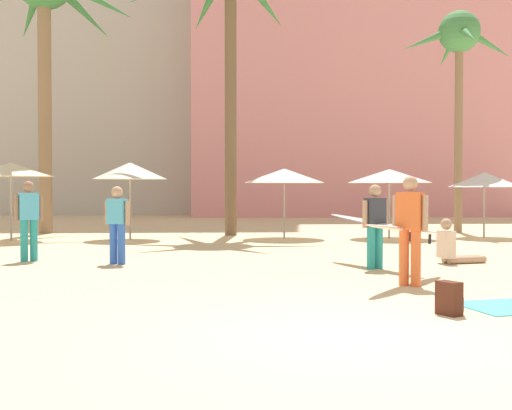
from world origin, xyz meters
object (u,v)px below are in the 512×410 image
cafe_umbrella_4 (484,180)px  backpack (450,299)px  cafe_umbrella_1 (130,171)px  person_far_right (453,248)px  cafe_umbrella_0 (389,176)px  cafe_umbrella_2 (284,176)px  cafe_umbrella_3 (11,169)px  person_mid_left (29,217)px  person_far_left (373,223)px  person_near_right (117,222)px  palm_tree_center (459,47)px  person_near_left (408,227)px  palm_tree_far_left (44,2)px

cafe_umbrella_4 → backpack: 13.92m
cafe_umbrella_1 → person_far_right: cafe_umbrella_1 is taller
cafe_umbrella_0 → cafe_umbrella_2: (-3.34, 0.17, 0.01)m
cafe_umbrella_1 → cafe_umbrella_3: (-3.52, -0.35, 0.03)m
cafe_umbrella_0 → cafe_umbrella_3: bearing=-178.0°
cafe_umbrella_3 → person_mid_left: bearing=-69.1°
person_far_left → backpack: bearing=151.0°
cafe_umbrella_2 → person_near_right: 8.16m
cafe_umbrella_2 → cafe_umbrella_4: (6.47, -0.08, -0.12)m
cafe_umbrella_1 → person_mid_left: bearing=-102.5°
palm_tree_center → person_near_right: size_ratio=4.89×
person_near_left → person_near_right: 6.13m
cafe_umbrella_3 → cafe_umbrella_4: (14.82, 0.49, -0.29)m
cafe_umbrella_1 → cafe_umbrella_4: size_ratio=1.06×
cafe_umbrella_2 → cafe_umbrella_4: cafe_umbrella_2 is taller
cafe_umbrella_3 → palm_tree_center: bearing=11.4°
cafe_umbrella_3 → cafe_umbrella_4: 14.83m
cafe_umbrella_2 → person_far_left: cafe_umbrella_2 is taller
person_near_left → person_far_right: person_near_left is taller
person_near_right → backpack: bearing=66.8°
cafe_umbrella_0 → cafe_umbrella_4: size_ratio=1.17×
person_mid_left → cafe_umbrella_2: bearing=109.9°
cafe_umbrella_3 → person_far_right: (11.22, -6.63, -1.83)m
palm_tree_center → cafe_umbrella_0: 6.24m
palm_tree_center → cafe_umbrella_1: 12.52m
person_far_left → palm_tree_far_left: bearing=13.9°
backpack → person_far_right: size_ratio=0.41×
cafe_umbrella_4 → person_mid_left: 14.12m
person_far_right → cafe_umbrella_4: bearing=49.9°
backpack → cafe_umbrella_0: bearing=49.4°
cafe_umbrella_3 → person_far_left: (9.35, -7.34, -1.25)m
palm_tree_far_left → cafe_umbrella_4: size_ratio=4.39×
backpack → person_far_right: person_far_right is taller
palm_tree_far_left → person_far_right: palm_tree_far_left is taller
cafe_umbrella_2 → backpack: size_ratio=6.04×
cafe_umbrella_0 → person_far_left: size_ratio=0.90×
cafe_umbrella_1 → person_far_right: 10.55m
backpack → person_near_left: (0.21, 2.53, 0.74)m
palm_tree_far_left → person_near_left: bearing=-54.4°
cafe_umbrella_1 → person_near_left: (5.86, -9.94, -1.18)m
person_mid_left → cafe_umbrella_3: bearing=175.2°
cafe_umbrella_1 → person_near_right: cafe_umbrella_1 is taller
palm_tree_far_left → cafe_umbrella_3: 6.81m
cafe_umbrella_0 → person_mid_left: 11.37m
person_near_left → person_mid_left: 8.17m
cafe_umbrella_1 → cafe_umbrella_2: size_ratio=0.94×
cafe_umbrella_3 → person_near_left: size_ratio=1.06×
cafe_umbrella_2 → cafe_umbrella_4: size_ratio=1.12×
cafe_umbrella_4 → backpack: bearing=-114.1°
backpack → palm_tree_far_left: bearing=91.1°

